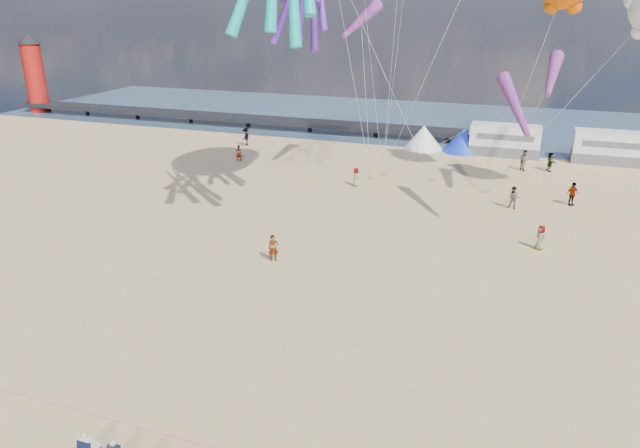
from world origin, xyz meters
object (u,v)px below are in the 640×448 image
at_px(tent_blue, 463,140).
at_px(sandbag_e, 382,175).
at_px(motorhome_1, 611,148).
at_px(tent_white, 423,137).
at_px(motorhome_0, 505,140).
at_px(beachgoer_2, 246,137).
at_px(beachgoer_3, 572,194).
at_px(beachgoer_7, 524,160).
at_px(lighthouse, 35,78).
at_px(beachgoer_5, 239,153).
at_px(standing_person, 273,248).
at_px(beachgoer_1, 513,198).
at_px(windsock_left, 361,20).
at_px(windsock_mid, 552,75).
at_px(sandbag_b, 432,181).
at_px(beachgoer_0, 541,238).
at_px(beachgoer_4, 550,162).
at_px(sandbag_d, 505,176).
at_px(windsock_right, 515,105).
at_px(sandbag_a, 371,179).
at_px(sandbag_c, 487,192).
at_px(beachgoer_6, 356,177).

bearing_deg(tent_blue, sandbag_e, -116.41).
height_order(motorhome_1, tent_white, motorhome_1).
xyz_separation_m(motorhome_0, beachgoer_2, (-25.91, -4.82, -0.58)).
distance_m(beachgoer_3, sandbag_e, 15.36).
xyz_separation_m(tent_blue, beachgoer_7, (5.94, -5.09, -0.26)).
distance_m(lighthouse, beachgoer_5, 41.35).
height_order(standing_person, beachgoer_1, beachgoer_1).
distance_m(windsock_left, windsock_mid, 14.95).
distance_m(motorhome_1, sandbag_b, 18.77).
relative_size(beachgoer_0, beachgoer_2, 0.84).
xyz_separation_m(motorhome_1, windsock_mid, (-6.57, -14.68, 7.95)).
xyz_separation_m(beachgoer_4, beachgoer_7, (-2.24, -0.37, 0.08)).
distance_m(beachgoer_4, sandbag_b, 11.65).
distance_m(sandbag_d, windsock_right, 15.19).
xyz_separation_m(sandbag_e, windsock_left, (-1.91, -1.34, 12.71)).
bearing_deg(beachgoer_1, sandbag_a, -177.48).
bearing_deg(sandbag_c, motorhome_0, 87.37).
bearing_deg(beachgoer_4, standing_person, 127.25).
distance_m(beachgoer_0, beachgoer_1, 7.37).
relative_size(standing_person, sandbag_d, 3.24).
distance_m(sandbag_b, windsock_left, 14.19).
relative_size(beachgoer_3, windsock_mid, 0.35).
bearing_deg(sandbag_e, beachgoer_2, 158.61).
height_order(lighthouse, tent_white, lighthouse).
relative_size(beachgoer_2, beachgoer_3, 1.03).
height_order(standing_person, beachgoer_4, beachgoer_4).
distance_m(beachgoer_2, beachgoer_5, 6.56).
bearing_deg(windsock_mid, sandbag_d, 115.10).
bearing_deg(sandbag_d, motorhome_0, 93.97).
bearing_deg(beachgoer_4, lighthouse, 60.97).
relative_size(beachgoer_6, sandbag_d, 3.07).
distance_m(beachgoer_1, beachgoer_4, 11.96).
xyz_separation_m(beachgoer_1, beachgoer_4, (2.76, 11.63, 0.01)).
xyz_separation_m(standing_person, beachgoer_7, (13.38, 25.40, 0.13)).
xyz_separation_m(sandbag_e, windsock_right, (10.35, -9.69, 8.15)).
height_order(standing_person, windsock_left, windsock_left).
relative_size(lighthouse, beachgoer_7, 4.81).
bearing_deg(sandbag_d, beachgoer_6, -149.66).
relative_size(beachgoer_5, sandbag_b, 3.18).
relative_size(beachgoer_1, windsock_mid, 0.33).
relative_size(tent_blue, windsock_right, 0.70).
height_order(motorhome_1, sandbag_d, motorhome_1).
bearing_deg(beachgoer_2, beachgoer_0, 56.18).
xyz_separation_m(standing_person, windsock_mid, (14.37, 15.81, 8.64)).
distance_m(beachgoer_4, beachgoer_5, 28.51).
bearing_deg(beachgoer_1, beachgoer_6, -167.22).
distance_m(beachgoer_5, sandbag_a, 13.54).
distance_m(tent_white, sandbag_b, 11.89).
xyz_separation_m(motorhome_0, windsock_left, (-11.48, -12.56, 11.32)).
bearing_deg(beachgoer_2, lighthouse, -104.92).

